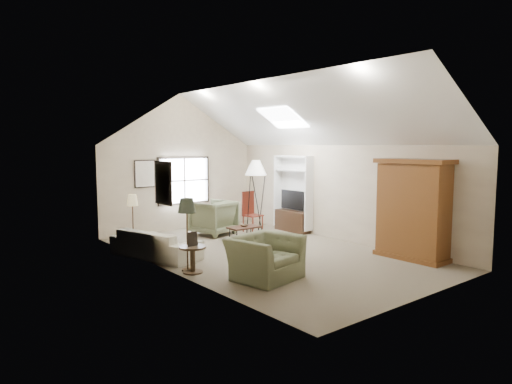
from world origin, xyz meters
TOP-DOWN VIEW (x-y plane):
  - room_shell at (0.00, 0.00)m, footprint 5.01×8.01m
  - window at (0.10, 3.96)m, footprint 1.72×0.08m
  - skylight at (1.30, 0.90)m, footprint 0.80×1.20m
  - wall_art at (-1.88, 1.94)m, footprint 1.97×3.71m
  - armoire at (2.18, -2.40)m, footprint 0.60×1.50m
  - tv_alcove at (2.34, 1.60)m, footprint 0.32×1.30m
  - media_console at (2.32, 1.60)m, footprint 0.34×1.18m
  - tv_panel at (2.32, 1.60)m, footprint 0.05×0.90m
  - sofa at (-2.20, 1.25)m, footprint 1.44×2.29m
  - armchair_near at (-1.33, -1.53)m, footprint 1.42×1.30m
  - armchair_far at (0.26, 2.64)m, footprint 1.26×1.29m
  - coffee_table at (0.27, 1.23)m, footprint 0.83×0.47m
  - bowl at (0.27, 1.23)m, footprint 0.20×0.20m
  - side_table at (-2.20, -0.35)m, footprint 0.67×0.67m
  - side_chair at (1.37, 2.25)m, footprint 0.49×0.49m
  - tripod_lamp at (1.33, 2.06)m, footprint 0.79×0.79m
  - dark_lamp at (-2.20, -0.15)m, footprint 0.45×0.45m
  - tan_lamp at (-2.20, 2.45)m, footprint 0.34×0.34m

SIDE VIEW (x-z plane):
  - coffee_table at x=0.27m, z-range 0.00..0.42m
  - side_table at x=-2.20m, z-range 0.00..0.54m
  - media_console at x=2.32m, z-range 0.00..0.60m
  - sofa at x=-2.20m, z-range 0.00..0.62m
  - armchair_near at x=-1.33m, z-range 0.00..0.80m
  - bowl at x=0.27m, z-range 0.42..0.47m
  - armchair_far at x=0.26m, z-range 0.00..0.96m
  - side_chair at x=1.37m, z-range 0.00..1.17m
  - tan_lamp at x=-2.20m, z-range 0.00..1.34m
  - dark_lamp at x=-2.20m, z-range 0.00..1.49m
  - tv_panel at x=2.32m, z-range 0.65..1.20m
  - tripod_lamp at x=1.33m, z-range 0.00..2.12m
  - armoire at x=2.18m, z-range 0.00..2.20m
  - tv_alcove at x=2.34m, z-range 0.10..2.20m
  - window at x=0.10m, z-range 0.74..2.16m
  - wall_art at x=-1.88m, z-range 1.29..2.17m
  - room_shell at x=0.00m, z-range 1.21..5.21m
  - skylight at x=1.30m, z-range 2.96..3.48m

